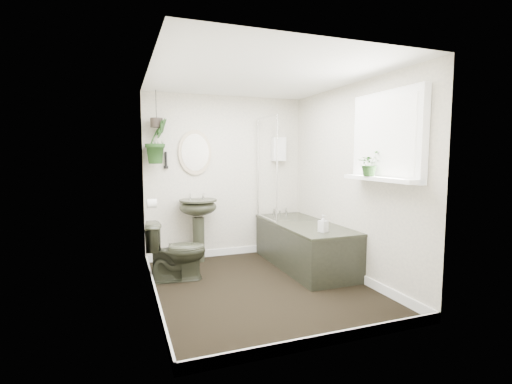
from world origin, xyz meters
name	(u,v)px	position (x,y,z in m)	size (l,w,h in m)	color
floor	(261,287)	(0.00, 0.00, -0.01)	(2.30, 2.80, 0.02)	black
ceiling	(261,75)	(0.00, 0.00, 2.31)	(2.30, 2.80, 0.02)	white
wall_back	(226,177)	(0.00, 1.41, 1.15)	(2.30, 0.02, 2.30)	beige
wall_front	(329,199)	(0.00, -1.41, 1.15)	(2.30, 0.02, 2.30)	beige
wall_left	(151,187)	(-1.16, 0.00, 1.15)	(0.02, 2.80, 2.30)	beige
wall_right	(351,182)	(1.16, 0.00, 1.15)	(0.02, 2.80, 2.30)	beige
skirting	(261,282)	(0.00, 0.00, 0.05)	(2.30, 2.80, 0.10)	white
bathtub	(304,245)	(0.80, 0.50, 0.29)	(0.72, 1.72, 0.58)	#282A1E
bath_screen	(267,168)	(0.47, 0.99, 1.28)	(0.04, 0.72, 1.40)	silver
shower_box	(279,149)	(0.80, 1.34, 1.55)	(0.20, 0.10, 0.35)	white
oval_mirror	(195,152)	(-0.45, 1.37, 1.50)	(0.46, 0.03, 0.62)	#C3AE8D
wall_sconce	(166,160)	(-0.85, 1.36, 1.40)	(0.04, 0.04, 0.22)	black
toilet_roll_holder	(152,204)	(-1.10, 0.70, 0.90)	(0.11, 0.11, 0.11)	white
window_recess	(387,137)	(1.09, -0.70, 1.65)	(0.08, 1.00, 0.90)	white
window_sill	(380,179)	(1.02, -0.70, 1.23)	(0.18, 1.00, 0.04)	white
window_blinds	(384,137)	(1.04, -0.70, 1.65)	(0.01, 0.86, 0.76)	white
toilet	(176,251)	(-0.85, 0.55, 0.35)	(0.39, 0.68, 0.69)	#282A1E
pedestal_sink	(199,230)	(-0.45, 1.22, 0.43)	(0.51, 0.43, 0.87)	#282A1E
sill_plant	(369,164)	(0.97, -0.59, 1.38)	(0.23, 0.20, 0.26)	black
hanging_plant	(157,141)	(-0.97, 1.25, 1.65)	(0.32, 0.26, 0.59)	black
soap_bottle	(323,224)	(0.74, -0.08, 0.68)	(0.09, 0.09, 0.20)	#2F2625
hanging_pot	(157,123)	(-0.97, 1.25, 1.88)	(0.16, 0.16, 0.12)	#2E2721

